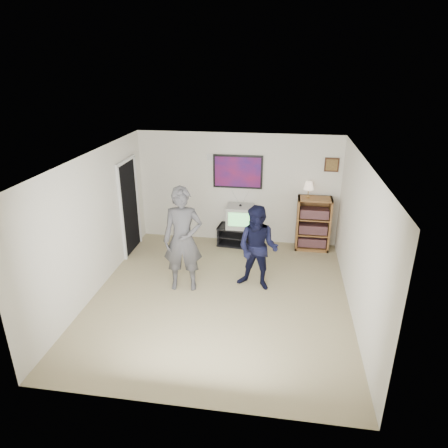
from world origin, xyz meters
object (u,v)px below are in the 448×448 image
(person_tall, at_px, (183,240))
(bookshelf, at_px, (313,224))
(crt_television, at_px, (240,216))
(person_short, at_px, (258,248))
(media_stand, at_px, (238,236))

(person_tall, bearing_deg, bookshelf, 32.04)
(crt_television, distance_m, person_short, 1.88)
(person_tall, bearing_deg, person_short, 0.43)
(crt_television, relative_size, bookshelf, 0.49)
(crt_television, height_order, person_short, person_short)
(media_stand, height_order, crt_television, crt_television)
(bookshelf, xyz_separation_m, person_short, (-1.09, -1.85, 0.20))
(person_tall, xyz_separation_m, person_short, (1.32, 0.20, -0.17))
(media_stand, distance_m, person_tall, 2.27)
(person_short, bearing_deg, bookshelf, 73.96)
(crt_television, distance_m, person_tall, 2.18)
(bookshelf, distance_m, person_tall, 3.19)
(person_tall, bearing_deg, crt_television, 59.86)
(crt_television, xyz_separation_m, person_short, (0.52, -1.80, 0.10))
(person_tall, bearing_deg, media_stand, 61.02)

